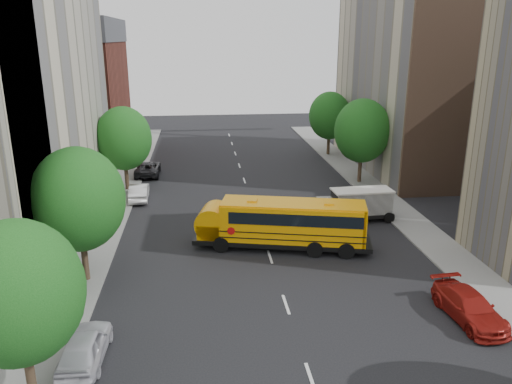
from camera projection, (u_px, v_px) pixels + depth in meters
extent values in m
plane|color=black|center=(266.00, 245.00, 33.92)|extent=(120.00, 120.00, 0.00)
cube|color=slate|center=(105.00, 225.00, 37.40)|extent=(3.00, 80.00, 0.12)
cube|color=slate|center=(400.00, 213.00, 39.90)|extent=(3.00, 80.00, 0.12)
cube|color=silver|center=(251.00, 199.00, 43.41)|extent=(0.15, 64.00, 0.01)
cube|color=maroon|center=(77.00, 102.00, 56.59)|extent=(10.00, 15.00, 13.00)
cube|color=#BFB394|center=(411.00, 82.00, 52.18)|extent=(10.00, 22.00, 18.00)
cube|color=brown|center=(465.00, 93.00, 41.75)|extent=(10.10, 0.30, 18.00)
cylinder|color=yellow|center=(472.00, 1.00, 58.33)|extent=(1.00, 1.00, 35.00)
cylinder|color=#38281C|center=(30.00, 370.00, 19.04)|extent=(0.36, 0.36, 2.70)
ellipsoid|color=#124713|center=(17.00, 293.00, 18.06)|extent=(4.80, 4.80, 5.52)
cylinder|color=#38281C|center=(85.00, 258.00, 28.50)|extent=(0.36, 0.36, 2.88)
ellipsoid|color=#124713|center=(78.00, 199.00, 27.46)|extent=(5.12, 5.12, 5.89)
cylinder|color=#38281C|center=(127.00, 176.00, 45.59)|extent=(0.36, 0.36, 2.81)
ellipsoid|color=#124713|center=(124.00, 139.00, 44.57)|extent=(4.99, 4.99, 5.74)
cylinder|color=#38281C|center=(360.00, 168.00, 47.96)|extent=(0.36, 0.36, 2.95)
ellipsoid|color=#124713|center=(362.00, 131.00, 46.89)|extent=(5.25, 5.25, 6.04)
cylinder|color=#38281C|center=(328.00, 144.00, 59.38)|extent=(0.36, 0.36, 2.74)
ellipsoid|color=#124713|center=(330.00, 116.00, 58.38)|extent=(4.86, 4.86, 5.59)
cube|color=black|center=(282.00, 240.00, 33.31)|extent=(11.96, 5.31, 0.31)
cube|color=#FA9F05|center=(293.00, 221.00, 32.82)|extent=(9.72, 4.72, 2.40)
cube|color=#FA9F05|center=(211.00, 228.00, 33.68)|extent=(2.38, 2.77, 1.04)
cube|color=black|center=(227.00, 211.00, 33.18)|extent=(1.07, 2.45, 1.25)
cube|color=#FA9F05|center=(294.00, 204.00, 32.46)|extent=(9.68, 4.52, 0.15)
cube|color=black|center=(297.00, 214.00, 32.65)|extent=(8.93, 4.59, 0.78)
cube|color=black|center=(293.00, 233.00, 33.07)|extent=(9.74, 4.78, 0.06)
cube|color=black|center=(293.00, 227.00, 32.95)|extent=(9.74, 4.78, 0.06)
cube|color=#FA9F05|center=(366.00, 224.00, 32.28)|extent=(0.76, 2.57, 2.40)
cube|color=#FA9F05|center=(251.00, 200.00, 32.76)|extent=(0.75, 0.75, 0.10)
cube|color=#FA9F05|center=(331.00, 203.00, 32.15)|extent=(0.75, 0.75, 0.10)
cylinder|color=#FA9F05|center=(211.00, 220.00, 33.52)|extent=(2.69, 2.84, 2.19)
cylinder|color=red|center=(229.00, 231.00, 32.07)|extent=(0.52, 0.16, 0.52)
cylinder|color=black|center=(218.00, 245.00, 32.56)|extent=(1.09, 0.55, 1.04)
cylinder|color=black|center=(226.00, 230.00, 35.03)|extent=(1.09, 0.55, 1.04)
cylinder|color=black|center=(316.00, 250.00, 31.83)|extent=(1.09, 0.55, 1.04)
cylinder|color=black|center=(316.00, 235.00, 34.30)|extent=(1.09, 0.55, 1.04)
cylinder|color=black|center=(349.00, 251.00, 31.59)|extent=(1.09, 0.55, 1.04)
cylinder|color=black|center=(347.00, 236.00, 34.05)|extent=(1.09, 0.55, 1.04)
cube|color=black|center=(354.00, 214.00, 38.37)|extent=(5.77, 2.13, 0.28)
cube|color=white|center=(361.00, 202.00, 38.14)|extent=(4.44, 1.98, 1.71)
cube|color=white|center=(329.00, 207.00, 37.85)|extent=(1.40, 1.86, 1.14)
cube|color=silver|center=(362.00, 190.00, 37.87)|extent=(4.63, 2.08, 0.11)
cylinder|color=black|center=(332.00, 221.00, 37.19)|extent=(0.81, 0.27, 0.80)
cylinder|color=black|center=(325.00, 212.00, 38.98)|extent=(0.81, 0.27, 0.80)
cylinder|color=black|center=(361.00, 219.00, 37.52)|extent=(0.81, 0.27, 0.80)
cylinder|color=black|center=(353.00, 211.00, 39.31)|extent=(0.81, 0.27, 0.80)
cylinder|color=black|center=(387.00, 218.00, 37.83)|extent=(0.81, 0.27, 0.80)
cylinder|color=black|center=(378.00, 210.00, 39.62)|extent=(0.81, 0.27, 0.80)
imported|color=silver|center=(85.00, 347.00, 21.49)|extent=(1.90, 4.40, 1.48)
imported|color=silver|center=(139.00, 192.00, 43.11)|extent=(1.72, 4.44, 1.44)
imported|color=black|center=(148.00, 168.00, 50.78)|extent=(2.40, 5.15, 1.43)
imported|color=maroon|center=(469.00, 307.00, 24.76)|extent=(2.34, 4.99, 1.41)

